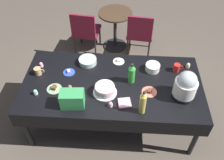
# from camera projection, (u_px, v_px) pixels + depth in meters

# --- Properties ---
(ground) EXTENTS (9.00, 9.00, 0.00)m
(ground) POSITION_uv_depth(u_px,v_px,m) (112.00, 119.00, 3.48)
(ground) COLOR brown
(potluck_table) EXTENTS (2.20, 1.10, 0.75)m
(potluck_table) POSITION_uv_depth(u_px,v_px,m) (112.00, 86.00, 2.99)
(potluck_table) COLOR black
(potluck_table) RESTS_ON ground
(frosted_layer_cake) EXTENTS (0.28, 0.28, 0.11)m
(frosted_layer_cake) POSITION_uv_depth(u_px,v_px,m) (105.00, 90.00, 2.79)
(frosted_layer_cake) COLOR silver
(frosted_layer_cake) RESTS_ON potluck_table
(slow_cooker) EXTENTS (0.27, 0.27, 0.36)m
(slow_cooker) POSITION_uv_depth(u_px,v_px,m) (186.00, 86.00, 2.68)
(slow_cooker) COLOR black
(slow_cooker) RESTS_ON potluck_table
(glass_salad_bowl) EXTENTS (0.23, 0.23, 0.07)m
(glass_salad_bowl) POSITION_uv_depth(u_px,v_px,m) (88.00, 61.00, 3.18)
(glass_salad_bowl) COLOR #B2C6BC
(glass_salad_bowl) RESTS_ON potluck_table
(ceramic_snack_bowl) EXTENTS (0.18, 0.18, 0.09)m
(ceramic_snack_bowl) POSITION_uv_depth(u_px,v_px,m) (153.00, 67.00, 3.08)
(ceramic_snack_bowl) COLOR silver
(ceramic_snack_bowl) RESTS_ON potluck_table
(dessert_plate_sage) EXTENTS (0.18, 0.18, 0.05)m
(dessert_plate_sage) POSITION_uv_depth(u_px,v_px,m) (54.00, 88.00, 2.87)
(dessert_plate_sage) COLOR #8CA87F
(dessert_plate_sage) RESTS_ON potluck_table
(dessert_plate_coral) EXTENTS (0.18, 0.18, 0.04)m
(dessert_plate_coral) POSITION_uv_depth(u_px,v_px,m) (149.00, 92.00, 2.83)
(dessert_plate_coral) COLOR #E07266
(dessert_plate_coral) RESTS_ON potluck_table
(dessert_plate_cream) EXTENTS (0.15, 0.15, 0.04)m
(dessert_plate_cream) POSITION_uv_depth(u_px,v_px,m) (119.00, 61.00, 3.22)
(dessert_plate_cream) COLOR beige
(dessert_plate_cream) RESTS_ON potluck_table
(dessert_plate_cobalt) EXTENTS (0.15, 0.15, 0.04)m
(dessert_plate_cobalt) POSITION_uv_depth(u_px,v_px,m) (69.00, 72.00, 3.07)
(dessert_plate_cobalt) COLOR #2D4CB2
(dessert_plate_cobalt) RESTS_ON potluck_table
(cupcake_mint) EXTENTS (0.05, 0.05, 0.07)m
(cupcake_mint) POSITION_uv_depth(u_px,v_px,m) (110.00, 104.00, 2.67)
(cupcake_mint) COLOR beige
(cupcake_mint) RESTS_ON potluck_table
(cupcake_lemon) EXTENTS (0.05, 0.05, 0.07)m
(cupcake_lemon) POSITION_uv_depth(u_px,v_px,m) (188.00, 65.00, 3.12)
(cupcake_lemon) COLOR beige
(cupcake_lemon) RESTS_ON potluck_table
(cupcake_berry) EXTENTS (0.05, 0.05, 0.07)m
(cupcake_berry) POSITION_uv_depth(u_px,v_px,m) (70.00, 87.00, 2.85)
(cupcake_berry) COLOR beige
(cupcake_berry) RESTS_ON potluck_table
(cupcake_cocoa) EXTENTS (0.05, 0.05, 0.07)m
(cupcake_cocoa) POSITION_uv_depth(u_px,v_px,m) (41.00, 65.00, 3.13)
(cupcake_cocoa) COLOR beige
(cupcake_cocoa) RESTS_ON potluck_table
(cupcake_rose) EXTENTS (0.05, 0.05, 0.07)m
(cupcake_rose) POSITION_uv_depth(u_px,v_px,m) (35.00, 92.00, 2.80)
(cupcake_rose) COLOR beige
(cupcake_rose) RESTS_ON potluck_table
(soda_bottle_lime_soda) EXTENTS (0.08, 0.08, 0.28)m
(soda_bottle_lime_soda) POSITION_uv_depth(u_px,v_px,m) (132.00, 74.00, 2.88)
(soda_bottle_lime_soda) COLOR green
(soda_bottle_lime_soda) RESTS_ON potluck_table
(soda_bottle_ginger_ale) EXTENTS (0.07, 0.07, 0.32)m
(soda_bottle_ginger_ale) POSITION_uv_depth(u_px,v_px,m) (143.00, 103.00, 2.53)
(soda_bottle_ginger_ale) COLOR gold
(soda_bottle_ginger_ale) RESTS_ON potluck_table
(coffee_mug_red) EXTENTS (0.13, 0.08, 0.10)m
(coffee_mug_red) POSITION_uv_depth(u_px,v_px,m) (177.00, 68.00, 3.07)
(coffee_mug_red) COLOR #B2231E
(coffee_mug_red) RESTS_ON potluck_table
(coffee_mug_tan) EXTENTS (0.13, 0.09, 0.09)m
(coffee_mug_tan) POSITION_uv_depth(u_px,v_px,m) (38.00, 71.00, 3.03)
(coffee_mug_tan) COLOR tan
(coffee_mug_tan) RESTS_ON potluck_table
(soda_carton) EXTENTS (0.27, 0.18, 0.20)m
(soda_carton) POSITION_uv_depth(u_px,v_px,m) (72.00, 99.00, 2.63)
(soda_carton) COLOR #338C4C
(soda_carton) RESTS_ON potluck_table
(paper_napkin_stack) EXTENTS (0.16, 0.16, 0.02)m
(paper_napkin_stack) POSITION_uv_depth(u_px,v_px,m) (125.00, 103.00, 2.71)
(paper_napkin_stack) COLOR pink
(paper_napkin_stack) RESTS_ON potluck_table
(maroon_chair_left) EXTENTS (0.49, 0.49, 0.85)m
(maroon_chair_left) POSITION_uv_depth(u_px,v_px,m) (85.00, 30.00, 4.21)
(maroon_chair_left) COLOR maroon
(maroon_chair_left) RESTS_ON ground
(maroon_chair_right) EXTENTS (0.49, 0.49, 0.85)m
(maroon_chair_right) POSITION_uv_depth(u_px,v_px,m) (140.00, 32.00, 4.17)
(maroon_chair_right) COLOR maroon
(maroon_chair_right) RESTS_ON ground
(round_cafe_table) EXTENTS (0.60, 0.60, 0.72)m
(round_cafe_table) POSITION_uv_depth(u_px,v_px,m) (115.00, 24.00, 4.34)
(round_cafe_table) COLOR #473323
(round_cafe_table) RESTS_ON ground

